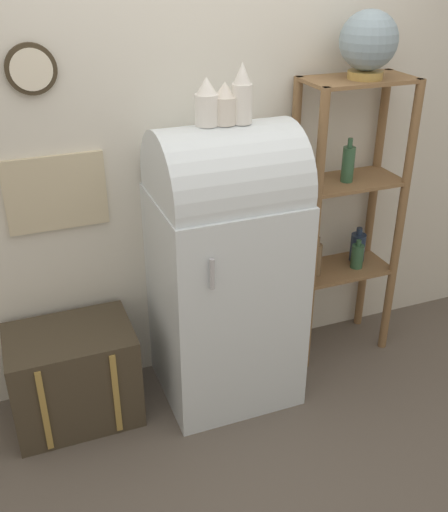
{
  "coord_description": "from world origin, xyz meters",
  "views": [
    {
      "loc": [
        -1.0,
        -2.32,
        2.28
      ],
      "look_at": [
        -0.01,
        0.23,
        0.84
      ],
      "focal_mm": 42.0,
      "sensor_mm": 36.0,
      "label": 1
    }
  ],
  "objects_px": {
    "suitcase_trunk": "(74,375)",
    "globe": "(369,42)",
    "refrigerator": "(225,264)",
    "vase_left": "(207,103)",
    "vase_center": "(224,105)",
    "vase_right": "(242,95)"
  },
  "relations": [
    {
      "from": "globe",
      "to": "vase_center",
      "type": "distance_m",
      "value": 0.84
    },
    {
      "from": "suitcase_trunk",
      "to": "globe",
      "type": "distance_m",
      "value": 2.27
    },
    {
      "from": "suitcase_trunk",
      "to": "globe",
      "type": "height_order",
      "value": "globe"
    },
    {
      "from": "suitcase_trunk",
      "to": "vase_center",
      "type": "bearing_deg",
      "value": -3.43
    },
    {
      "from": "globe",
      "to": "vase_left",
      "type": "xyz_separation_m",
      "value": [
        -0.89,
        -0.08,
        -0.21
      ]
    },
    {
      "from": "suitcase_trunk",
      "to": "globe",
      "type": "xyz_separation_m",
      "value": [
        1.63,
        0.04,
        1.58
      ]
    },
    {
      "from": "refrigerator",
      "to": "vase_left",
      "type": "distance_m",
      "value": 0.84
    },
    {
      "from": "refrigerator",
      "to": "globe",
      "type": "height_order",
      "value": "globe"
    },
    {
      "from": "refrigerator",
      "to": "vase_left",
      "type": "bearing_deg",
      "value": 170.66
    },
    {
      "from": "globe",
      "to": "vase_left",
      "type": "distance_m",
      "value": 0.91
    },
    {
      "from": "suitcase_trunk",
      "to": "refrigerator",
      "type": "bearing_deg",
      "value": -3.73
    },
    {
      "from": "globe",
      "to": "vase_center",
      "type": "height_order",
      "value": "globe"
    },
    {
      "from": "refrigerator",
      "to": "globe",
      "type": "bearing_deg",
      "value": 6.8
    },
    {
      "from": "vase_center",
      "to": "globe",
      "type": "bearing_deg",
      "value": 6.44
    },
    {
      "from": "globe",
      "to": "vase_left",
      "type": "relative_size",
      "value": 1.52
    },
    {
      "from": "refrigerator",
      "to": "suitcase_trunk",
      "type": "height_order",
      "value": "refrigerator"
    },
    {
      "from": "globe",
      "to": "vase_center",
      "type": "xyz_separation_m",
      "value": [
        -0.81,
        -0.09,
        -0.22
      ]
    },
    {
      "from": "refrigerator",
      "to": "vase_right",
      "type": "relative_size",
      "value": 5.53
    },
    {
      "from": "refrigerator",
      "to": "globe",
      "type": "distance_m",
      "value": 1.32
    },
    {
      "from": "suitcase_trunk",
      "to": "vase_center",
      "type": "height_order",
      "value": "vase_center"
    },
    {
      "from": "vase_right",
      "to": "vase_left",
      "type": "bearing_deg",
      "value": 171.99
    },
    {
      "from": "vase_left",
      "to": "vase_center",
      "type": "xyz_separation_m",
      "value": [
        0.08,
        -0.01,
        -0.01
      ]
    }
  ]
}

